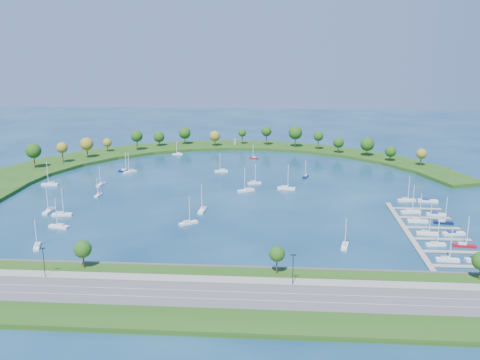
# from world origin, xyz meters

# --- Properties ---
(ground) EXTENTS (700.00, 700.00, 0.00)m
(ground) POSITION_xyz_m (0.00, 0.00, 0.00)
(ground) COLOR #082A48
(ground) RESTS_ON ground
(south_shoreline) EXTENTS (420.00, 43.10, 11.60)m
(south_shoreline) POSITION_xyz_m (0.03, -122.88, 1.00)
(south_shoreline) COLOR #1E4712
(south_shoreline) RESTS_ON ground
(breakwater) EXTENTS (286.74, 247.64, 2.00)m
(breakwater) POSITION_xyz_m (-46.33, 48.72, 0.99)
(breakwater) COLOR #1E4712
(breakwater) RESTS_ON ground
(breakwater_trees) EXTENTS (239.86, 92.52, 15.26)m
(breakwater_trees) POSITION_xyz_m (-13.86, 85.98, 10.78)
(breakwater_trees) COLOR #382314
(breakwater_trees) RESTS_ON breakwater
(harbor_tower) EXTENTS (2.60, 2.60, 4.02)m
(harbor_tower) POSITION_xyz_m (-6.27, 115.38, 4.06)
(harbor_tower) COLOR gray
(harbor_tower) RESTS_ON breakwater
(dock_system) EXTENTS (24.28, 82.00, 1.60)m
(dock_system) POSITION_xyz_m (85.30, -61.00, 0.35)
(dock_system) COLOR gray
(dock_system) RESTS_ON ground
(moored_boat_0) EXTENTS (7.81, 3.97, 11.05)m
(moored_boat_0) POSITION_xyz_m (12.26, 12.43, 0.88)
(moored_boat_0) COLOR white
(moored_boat_0) RESTS_ON ground
(moored_boat_1) EXTENTS (8.96, 2.98, 12.98)m
(moored_boat_1) POSITION_xyz_m (-98.15, 1.69, 0.94)
(moored_boat_1) COLOR white
(moored_boat_1) RESTS_ON ground
(moored_boat_2) EXTENTS (8.21, 3.76, 11.65)m
(moored_boat_2) POSITION_xyz_m (-8.60, 38.73, 0.90)
(moored_boat_2) COLOR white
(moored_boat_2) RESTS_ON ground
(moored_boat_3) EXTENTS (8.02, 6.76, 12.14)m
(moored_boat_3) POSITION_xyz_m (-12.90, -56.08, 0.91)
(moored_boat_3) COLOR white
(moored_boat_3) RESTS_ON ground
(moored_boat_4) EXTENTS (6.40, 5.05, 9.50)m
(moored_boat_4) POSITION_xyz_m (9.11, 77.13, 0.85)
(moored_boat_4) COLOR maroon
(moored_boat_4) RESTS_ON ground
(moored_boat_5) EXTENTS (8.97, 4.19, 12.72)m
(moored_boat_5) POSITION_xyz_m (-66.14, -64.50, 0.93)
(moored_boat_5) COLOR white
(moored_boat_5) RESTS_ON ground
(moored_boat_6) EXTENTS (7.03, 7.67, 11.97)m
(moored_boat_6) POSITION_xyz_m (-62.58, 33.27, 0.91)
(moored_boat_6) COLOR white
(moored_boat_6) RESTS_ON ground
(moored_boat_7) EXTENTS (2.47, 6.51, 9.34)m
(moored_boat_7) POSITION_xyz_m (-65.29, -16.50, 0.84)
(moored_boat_7) COLOR white
(moored_boat_7) RESTS_ON ground
(moored_boat_8) EXTENTS (3.02, 8.90, 12.88)m
(moored_boat_8) POSITION_xyz_m (-79.08, -44.03, 0.93)
(moored_boat_8) COLOR white
(moored_boat_8) RESTS_ON ground
(moored_boat_9) EXTENTS (3.30, 7.59, 10.80)m
(moored_boat_9) POSITION_xyz_m (-70.63, 3.79, 0.87)
(moored_boat_9) COLOR white
(moored_boat_9) RESTS_ON ground
(moored_boat_10) EXTENTS (3.98, 7.25, 10.27)m
(moored_boat_10) POSITION_xyz_m (41.15, 29.22, 0.86)
(moored_boat_10) COLOR #09133A
(moored_boat_10) RESTS_ON ground
(moored_boat_11) EXTENTS (8.79, 6.52, 12.85)m
(moored_boat_11) POSITION_xyz_m (8.74, -3.09, 0.93)
(moored_boat_11) COLOR white
(moored_boat_11) RESTS_ON ground
(moored_boat_12) EXTENTS (4.39, 7.72, 10.95)m
(moored_boat_12) POSITION_xyz_m (-65.65, -86.71, 0.88)
(moored_boat_12) COLOR white
(moored_boat_12) RESTS_ON ground
(moored_boat_13) EXTENTS (3.74, 8.07, 11.45)m
(moored_boat_13) POSITION_xyz_m (50.71, -78.15, 0.89)
(moored_boat_13) COLOR white
(moored_boat_13) RESTS_ON ground
(moored_boat_14) EXTENTS (9.00, 3.46, 12.90)m
(moored_boat_14) POSITION_xyz_m (-71.31, -48.60, 0.93)
(moored_boat_14) COLOR white
(moored_boat_14) RESTS_ON ground
(moored_boat_15) EXTENTS (6.97, 2.25, 10.13)m
(moored_boat_15) POSITION_xyz_m (-43.80, 86.50, 0.86)
(moored_boat_15) COLOR white
(moored_boat_15) RESTS_ON ground
(moored_boat_16) EXTENTS (8.23, 3.00, 11.85)m
(moored_boat_16) POSITION_xyz_m (-66.00, 34.64, 0.90)
(moored_boat_16) COLOR #09133A
(moored_boat_16) RESTS_ON ground
(moored_boat_17) EXTENTS (9.57, 3.78, 13.69)m
(moored_boat_17) POSITION_xyz_m (29.63, 2.39, 0.96)
(moored_boat_17) COLOR white
(moored_boat_17) RESTS_ON ground
(moored_boat_18) EXTENTS (3.24, 9.06, 13.05)m
(moored_boat_18) POSITION_xyz_m (-9.29, -38.02, 0.94)
(moored_boat_18) COLOR white
(moored_boat_18) RESTS_ON ground
(docked_boat_0) EXTENTS (8.22, 2.77, 11.89)m
(docked_boat_0) POSITION_xyz_m (85.52, -88.83, 0.90)
(docked_boat_0) COLOR white
(docked_boat_0) RESTS_ON ground
(docked_boat_1) EXTENTS (8.62, 3.49, 1.71)m
(docked_boat_1) POSITION_xyz_m (95.98, -87.98, 0.63)
(docked_boat_1) COLOR white
(docked_boat_1) RESTS_ON ground
(docked_boat_2) EXTENTS (7.72, 3.00, 11.05)m
(docked_boat_2) POSITION_xyz_m (85.53, -73.98, 0.88)
(docked_boat_2) COLOR white
(docked_boat_2) RESTS_ON ground
(docked_boat_3) EXTENTS (8.60, 3.33, 12.32)m
(docked_boat_3) POSITION_xyz_m (96.02, -74.52, 0.92)
(docked_boat_3) COLOR maroon
(docked_boat_3) RESTS_ON ground
(docked_boat_4) EXTENTS (8.80, 3.33, 12.62)m
(docked_boat_4) POSITION_xyz_m (85.51, -62.03, 0.92)
(docked_boat_4) COLOR white
(docked_boat_4) RESTS_ON ground
(docked_boat_5) EXTENTS (9.31, 4.01, 1.84)m
(docked_boat_5) POSITION_xyz_m (95.97, -61.47, 0.68)
(docked_boat_5) COLOR white
(docked_boat_5) RESTS_ON ground
(docked_boat_6) EXTENTS (8.74, 2.99, 12.64)m
(docked_boat_6) POSITION_xyz_m (85.51, -46.53, 0.93)
(docked_boat_6) COLOR white
(docked_boat_6) RESTS_ON ground
(docked_boat_7) EXTENTS (8.27, 3.28, 11.83)m
(docked_boat_7) POSITION_xyz_m (96.02, -47.74, 0.90)
(docked_boat_7) COLOR #09133A
(docked_boat_7) RESTS_ON ground
(docked_boat_8) EXTENTS (9.04, 3.51, 12.95)m
(docked_boat_8) POSITION_xyz_m (85.51, -33.76, 0.93)
(docked_boat_8) COLOR white
(docked_boat_8) RESTS_ON ground
(docked_boat_9) EXTENTS (8.62, 2.87, 1.73)m
(docked_boat_9) POSITION_xyz_m (95.98, -36.74, 0.64)
(docked_boat_9) COLOR white
(docked_boat_9) RESTS_ON ground
(docked_boat_10) EXTENTS (8.91, 3.87, 12.67)m
(docked_boat_10) POSITION_xyz_m (87.91, -15.25, 0.93)
(docked_boat_10) COLOR white
(docked_boat_10) RESTS_ON ground
(docked_boat_11) EXTENTS (9.70, 3.81, 1.93)m
(docked_boat_11) POSITION_xyz_m (97.86, -15.68, 0.71)
(docked_boat_11) COLOR white
(docked_boat_11) RESTS_ON ground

